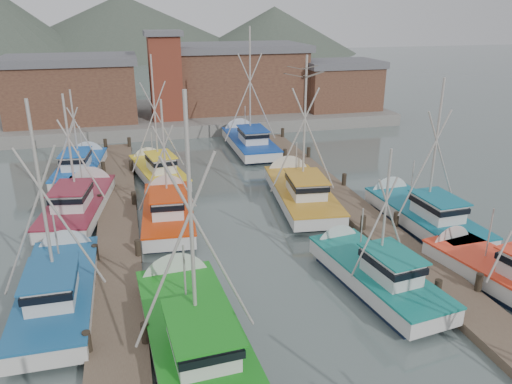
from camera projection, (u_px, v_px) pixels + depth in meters
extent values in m
plane|color=#4A5957|center=(286.00, 299.00, 21.51)|extent=(260.00, 260.00, 0.00)
cube|color=brown|center=(118.00, 271.00, 23.42)|extent=(2.20, 46.00, 0.40)
cylinder|color=black|center=(88.00, 350.00, 17.65)|extent=(0.30, 0.30, 1.50)
cylinder|color=black|center=(96.00, 259.00, 24.00)|extent=(0.30, 0.30, 1.50)
cylinder|color=black|center=(101.00, 206.00, 30.35)|extent=(0.30, 0.30, 1.50)
cylinder|color=black|center=(104.00, 172.00, 36.70)|extent=(0.30, 0.30, 1.50)
cylinder|color=black|center=(106.00, 147.00, 43.05)|extent=(0.30, 0.30, 1.50)
cylinder|color=black|center=(146.00, 341.00, 18.12)|extent=(0.30, 0.30, 1.50)
cylinder|color=black|center=(139.00, 254.00, 24.47)|extent=(0.30, 0.30, 1.50)
cylinder|color=black|center=(134.00, 203.00, 30.82)|extent=(0.30, 0.30, 1.50)
cylinder|color=black|center=(132.00, 170.00, 37.17)|extent=(0.30, 0.30, 1.50)
cylinder|color=black|center=(130.00, 146.00, 43.52)|extent=(0.30, 0.30, 1.50)
cube|color=brown|center=(388.00, 238.00, 26.72)|extent=(2.20, 46.00, 0.40)
cylinder|color=black|center=(437.00, 296.00, 20.95)|extent=(0.30, 0.30, 1.50)
cylinder|color=black|center=(363.00, 229.00, 27.30)|extent=(0.30, 0.30, 1.50)
cylinder|color=black|center=(316.00, 187.00, 33.65)|extent=(0.30, 0.30, 1.50)
cylinder|color=black|center=(285.00, 158.00, 40.00)|extent=(0.30, 0.30, 1.50)
cylinder|color=black|center=(262.00, 137.00, 46.35)|extent=(0.30, 0.30, 1.50)
cylinder|color=black|center=(478.00, 289.00, 21.42)|extent=(0.30, 0.30, 1.50)
cylinder|color=black|center=(395.00, 225.00, 27.77)|extent=(0.30, 0.30, 1.50)
cylinder|color=black|center=(344.00, 184.00, 34.12)|extent=(0.30, 0.30, 1.50)
cylinder|color=black|center=(308.00, 156.00, 40.47)|extent=(0.30, 0.30, 1.50)
cylinder|color=black|center=(283.00, 136.00, 46.82)|extent=(0.30, 0.30, 1.50)
cube|color=gray|center=(183.00, 116.00, 54.86)|extent=(44.00, 16.00, 1.20)
cube|color=brown|center=(73.00, 92.00, 49.29)|extent=(12.00, 8.00, 5.50)
cube|color=#59595E|center=(69.00, 60.00, 48.21)|extent=(12.72, 8.48, 0.70)
cube|color=brown|center=(236.00, 80.00, 54.99)|extent=(14.00, 9.00, 6.20)
cube|color=#59595E|center=(236.00, 47.00, 53.79)|extent=(14.84, 9.54, 0.70)
cube|color=brown|center=(339.00, 88.00, 55.16)|extent=(8.00, 6.00, 4.50)
cube|color=#59595E|center=(340.00, 64.00, 54.25)|extent=(8.48, 6.36, 0.70)
cube|color=maroon|center=(165.00, 79.00, 49.16)|extent=(3.00, 3.00, 8.00)
cube|color=#59595E|center=(163.00, 34.00, 47.68)|extent=(3.60, 3.60, 0.50)
cone|color=#485345|center=(126.00, 52.00, 138.26)|extent=(140.00, 140.00, 30.00)
cone|color=#485345|center=(274.00, 52.00, 138.62)|extent=(90.00, 90.00, 24.00)
cube|color=#0F1B35|center=(197.00, 355.00, 17.99)|extent=(3.28, 8.63, 0.70)
cube|color=silver|center=(196.00, 340.00, 17.77)|extent=(3.72, 9.81, 0.80)
cube|color=#18891B|center=(195.00, 331.00, 17.64)|extent=(3.82, 9.91, 0.10)
cone|color=silver|center=(174.00, 278.00, 22.11)|extent=(3.07, 1.28, 3.01)
cube|color=silver|center=(202.00, 337.00, 16.41)|extent=(2.12, 3.00, 1.10)
cube|color=black|center=(202.00, 331.00, 16.33)|extent=(2.26, 3.30, 0.28)
cube|color=#18891B|center=(201.00, 322.00, 16.20)|extent=(2.40, 3.50, 0.07)
cylinder|color=#AEA7A0|center=(191.00, 223.00, 15.98)|extent=(0.14, 0.14, 8.49)
cylinder|color=#AEA7A0|center=(174.00, 253.00, 16.15)|extent=(3.03, 0.29, 6.63)
cylinder|color=#AEA7A0|center=(211.00, 248.00, 16.50)|extent=(3.03, 0.29, 6.63)
cylinder|color=#AEA7A0|center=(185.00, 277.00, 18.75)|extent=(0.08, 0.08, 2.69)
cube|color=#0F1B35|center=(375.00, 289.00, 22.23)|extent=(3.13, 7.07, 0.70)
cube|color=silver|center=(377.00, 276.00, 22.00)|extent=(3.56, 8.03, 0.80)
cube|color=#13786F|center=(377.00, 268.00, 21.87)|extent=(3.65, 8.12, 0.10)
cone|color=silver|center=(332.00, 243.00, 25.41)|extent=(2.55, 1.42, 2.43)
cube|color=silver|center=(392.00, 266.00, 20.86)|extent=(1.87, 2.52, 1.10)
cube|color=black|center=(392.00, 261.00, 20.78)|extent=(2.00, 2.76, 0.28)
cube|color=#13786F|center=(393.00, 254.00, 20.66)|extent=(2.12, 2.93, 0.07)
cylinder|color=#AEA7A0|center=(385.00, 212.00, 20.78)|extent=(0.12, 0.12, 5.44)
cylinder|color=#AEA7A0|center=(374.00, 228.00, 20.82)|extent=(1.95, 0.35, 4.26)
cylinder|color=#AEA7A0|center=(394.00, 224.00, 21.18)|extent=(1.95, 0.35, 4.26)
cylinder|color=#AEA7A0|center=(362.00, 231.00, 22.65)|extent=(0.07, 0.07, 2.17)
cube|color=#0F1B35|center=(60.00, 307.00, 20.89)|extent=(2.49, 7.63, 0.70)
cube|color=silver|center=(58.00, 293.00, 20.66)|extent=(2.84, 8.67, 0.80)
cube|color=#19578C|center=(57.00, 285.00, 20.53)|extent=(2.92, 8.75, 0.10)
cone|color=silver|center=(68.00, 250.00, 24.64)|extent=(2.70, 1.11, 2.70)
cube|color=silver|center=(52.00, 286.00, 19.39)|extent=(1.75, 2.60, 1.10)
cube|color=black|center=(51.00, 281.00, 19.31)|extent=(1.86, 2.86, 0.28)
cube|color=#19578C|center=(49.00, 273.00, 19.18)|extent=(1.98, 3.04, 0.07)
cylinder|color=#AEA7A0|center=(42.00, 199.00, 19.03)|extent=(0.13, 0.13, 7.69)
cylinder|color=#AEA7A0|center=(29.00, 223.00, 19.20)|extent=(2.75, 0.10, 6.01)
cylinder|color=#AEA7A0|center=(62.00, 220.00, 19.48)|extent=(2.75, 0.10, 6.01)
cylinder|color=#AEA7A0|center=(57.00, 242.00, 21.52)|extent=(0.08, 0.08, 2.60)
cube|color=#0F1B35|center=(508.00, 292.00, 21.99)|extent=(3.63, 7.38, 0.70)
cube|color=silver|center=(511.00, 279.00, 21.77)|extent=(4.13, 8.38, 0.80)
cone|color=silver|center=(442.00, 245.00, 25.21)|extent=(2.70, 1.56, 2.54)
cylinder|color=#AEA7A0|center=(490.00, 233.00, 22.43)|extent=(0.08, 0.08, 2.35)
cube|color=#0F1B35|center=(169.00, 223.00, 28.95)|extent=(2.91, 7.44, 0.70)
cube|color=silver|center=(168.00, 213.00, 28.72)|extent=(3.31, 8.45, 0.80)
cube|color=red|center=(168.00, 207.00, 28.59)|extent=(3.40, 8.54, 0.10)
cone|color=silver|center=(167.00, 191.00, 32.59)|extent=(2.66, 1.29, 2.58)
cube|color=silver|center=(168.00, 204.00, 27.48)|extent=(1.85, 2.60, 1.10)
cube|color=black|center=(167.00, 200.00, 27.40)|extent=(1.98, 2.86, 0.28)
cube|color=red|center=(167.00, 194.00, 27.27)|extent=(2.10, 3.03, 0.07)
cylinder|color=#AEA7A0|center=(164.00, 156.00, 27.36)|extent=(0.12, 0.12, 6.17)
cylinder|color=#AEA7A0|center=(156.00, 169.00, 27.52)|extent=(2.21, 0.25, 4.83)
cylinder|color=#AEA7A0|center=(175.00, 168.00, 27.70)|extent=(2.21, 0.25, 4.83)
cylinder|color=#AEA7A0|center=(166.00, 178.00, 29.54)|extent=(0.07, 0.07, 2.31)
cube|color=#0F1B35|center=(301.00, 203.00, 31.86)|extent=(3.58, 8.58, 0.70)
cube|color=silver|center=(301.00, 194.00, 31.63)|extent=(4.06, 9.76, 0.80)
cube|color=#C78B23|center=(302.00, 188.00, 31.50)|extent=(4.17, 9.86, 0.10)
cone|color=silver|center=(286.00, 173.00, 36.08)|extent=(3.06, 1.40, 2.96)
cube|color=silver|center=(306.00, 186.00, 30.25)|extent=(2.20, 3.03, 1.10)
cube|color=black|center=(306.00, 182.00, 30.17)|extent=(2.35, 3.33, 0.28)
cube|color=#C78B23|center=(307.00, 177.00, 30.04)|extent=(2.50, 3.53, 0.07)
cylinder|color=#AEA7A0|center=(305.00, 125.00, 29.89)|extent=(0.15, 0.15, 8.17)
cylinder|color=#AEA7A0|center=(294.00, 141.00, 30.14)|extent=(2.91, 0.40, 6.39)
cylinder|color=#AEA7A0|center=(314.00, 140.00, 30.31)|extent=(2.91, 0.40, 6.39)
cylinder|color=#AEA7A0|center=(296.00, 162.00, 32.66)|extent=(0.08, 0.08, 2.65)
cube|color=#0F1B35|center=(80.00, 215.00, 30.02)|extent=(3.70, 8.06, 0.70)
cube|color=silver|center=(78.00, 205.00, 29.80)|extent=(4.21, 9.16, 0.80)
cube|color=maroon|center=(77.00, 200.00, 29.66)|extent=(4.30, 9.26, 0.10)
cone|color=silver|center=(94.00, 183.00, 33.97)|extent=(2.89, 1.51, 2.75)
cube|color=silver|center=(72.00, 197.00, 28.48)|extent=(2.17, 2.89, 1.10)
cube|color=black|center=(71.00, 193.00, 28.40)|extent=(2.32, 3.17, 0.28)
cube|color=maroon|center=(70.00, 187.00, 28.27)|extent=(2.46, 3.36, 0.07)
cylinder|color=#AEA7A0|center=(70.00, 149.00, 28.40)|extent=(0.15, 0.15, 6.28)
cylinder|color=#AEA7A0|center=(61.00, 162.00, 28.60)|extent=(2.25, 0.45, 4.92)
cylinder|color=#AEA7A0|center=(82.00, 161.00, 28.71)|extent=(2.25, 0.45, 4.92)
cylinder|color=#AEA7A0|center=(81.00, 172.00, 30.72)|extent=(0.09, 0.09, 2.65)
cube|color=#0F1B35|center=(423.00, 227.00, 28.43)|extent=(2.82, 7.64, 0.70)
cube|color=silver|center=(425.00, 217.00, 28.20)|extent=(3.21, 8.68, 0.80)
cube|color=#0F687F|center=(425.00, 211.00, 28.07)|extent=(3.30, 8.77, 0.10)
cone|color=silver|center=(385.00, 194.00, 32.08)|extent=(2.75, 1.22, 2.71)
cube|color=silver|center=(438.00, 208.00, 26.95)|extent=(1.86, 2.64, 1.10)
cube|color=black|center=(439.00, 204.00, 26.87)|extent=(1.99, 2.91, 0.28)
cube|color=#0F687F|center=(439.00, 198.00, 26.74)|extent=(2.11, 3.08, 0.07)
cylinder|color=#AEA7A0|center=(436.00, 148.00, 26.62)|extent=(0.13, 0.13, 7.37)
cylinder|color=#AEA7A0|center=(424.00, 164.00, 26.77)|extent=(2.64, 0.21, 5.76)
cylinder|color=#AEA7A0|center=(443.00, 162.00, 27.08)|extent=(2.64, 0.21, 5.76)
cylinder|color=#AEA7A0|center=(412.00, 182.00, 29.02)|extent=(0.08, 0.08, 2.50)
cube|color=#0F1B35|center=(159.00, 181.00, 36.01)|extent=(3.40, 7.03, 0.70)
cube|color=silver|center=(158.00, 172.00, 35.78)|extent=(3.86, 7.98, 0.80)
cube|color=yellow|center=(158.00, 167.00, 35.65)|extent=(3.95, 8.07, 0.10)
cone|color=silver|center=(146.00, 160.00, 39.08)|extent=(2.55, 1.52, 2.39)
cube|color=silver|center=(161.00, 163.00, 34.67)|extent=(1.94, 2.54, 1.10)
cube|color=black|center=(161.00, 160.00, 34.59)|extent=(2.08, 2.79, 0.28)
cube|color=yellow|center=(160.00, 155.00, 34.47)|extent=(2.21, 2.95, 0.07)
cylinder|color=#AEA7A0|center=(155.00, 113.00, 34.15)|extent=(0.12, 0.12, 7.82)
cylinder|color=#AEA7A0|center=(149.00, 127.00, 34.27)|extent=(2.74, 0.59, 6.11)
cylinder|color=#AEA7A0|center=(163.00, 126.00, 34.66)|extent=(2.74, 0.59, 6.11)
cylinder|color=#AEA7A0|center=(152.00, 146.00, 36.39)|extent=(0.07, 0.07, 2.14)
cube|color=#0F1B35|center=(250.00, 150.00, 43.72)|extent=(2.72, 8.33, 0.70)
cube|color=silver|center=(250.00, 143.00, 43.50)|extent=(3.09, 9.47, 0.80)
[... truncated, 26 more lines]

